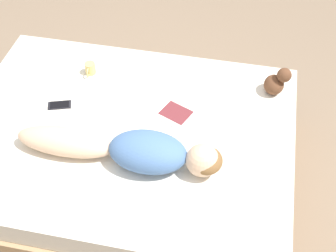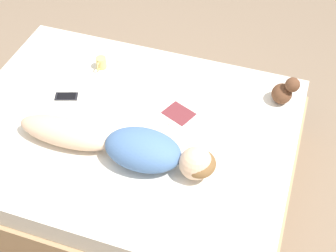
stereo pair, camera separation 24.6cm
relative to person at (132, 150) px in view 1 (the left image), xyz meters
name	(u,v)px [view 1 (the left image)]	position (x,y,z in m)	size (l,w,h in m)	color
ground_plane	(130,178)	(-0.24, -0.12, -0.62)	(12.00, 12.00, 0.00)	#7A6651
bed	(127,155)	(-0.24, -0.12, -0.36)	(1.72, 2.25, 0.52)	tan
person	(132,150)	(0.00, 0.00, 0.00)	(0.31, 1.28, 0.20)	#DBB28E
open_magazine	(185,104)	(-0.55, 0.23, -0.09)	(0.54, 0.44, 0.01)	silver
coffee_mug	(90,68)	(-0.73, -0.51, -0.05)	(0.11, 0.08, 0.09)	tan
cell_phone	(60,105)	(-0.36, -0.61, -0.09)	(0.12, 0.17, 0.01)	black
plush_toy	(277,82)	(-0.80, 0.82, 0.00)	(0.16, 0.17, 0.21)	brown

